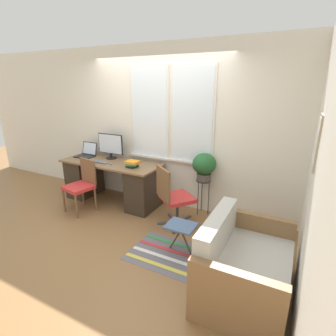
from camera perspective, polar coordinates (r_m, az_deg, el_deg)
name	(u,v)px	position (r m, az deg, el deg)	size (l,w,h in m)	color
ground_plane	(136,218)	(4.35, -6.89, -10.69)	(14.00, 14.00, 0.00)	olive
wall_back_with_window	(160,127)	(4.54, -1.81, 8.85)	(9.00, 0.12, 2.70)	white
wall_right_with_picture	(318,154)	(3.21, 29.92, 2.58)	(0.08, 9.00, 2.70)	white
desk	(112,180)	(4.86, -12.04, -2.67)	(1.83, 0.71, 0.75)	brown
laptop	(86,154)	(5.21, -17.33, 3.03)	(0.34, 0.31, 0.25)	black
monitor	(110,146)	(4.90, -12.41, 4.78)	(0.53, 0.19, 0.46)	black
keyboard	(100,162)	(4.76, -14.64, 1.33)	(0.37, 0.12, 0.02)	slate
mouse	(111,164)	(4.57, -12.26, 0.89)	(0.03, 0.06, 0.03)	slate
book_stack	(132,164)	(4.36, -7.81, 0.91)	(0.22, 0.19, 0.11)	black
desk_chair_wooden	(82,184)	(4.63, -18.29, -3.30)	(0.49, 0.50, 0.87)	brown
office_chair_swivel	(173,196)	(3.91, 1.04, -6.10)	(0.63, 0.64, 0.93)	#47474C
couch_loveseat	(243,268)	(2.93, 15.92, -20.22)	(0.81, 1.16, 0.81)	beige
plant_stand	(203,185)	(4.28, 7.69, -3.60)	(0.24, 0.24, 0.59)	#333338
potted_plant	(204,165)	(4.18, 7.87, 0.60)	(0.38, 0.38, 0.44)	#514C47
floor_rug_striped	(185,259)	(3.42, 3.70, -19.24)	(1.43, 0.72, 0.01)	slate
folding_stool	(181,228)	(3.37, 2.81, -12.84)	(0.36, 0.31, 0.39)	slate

